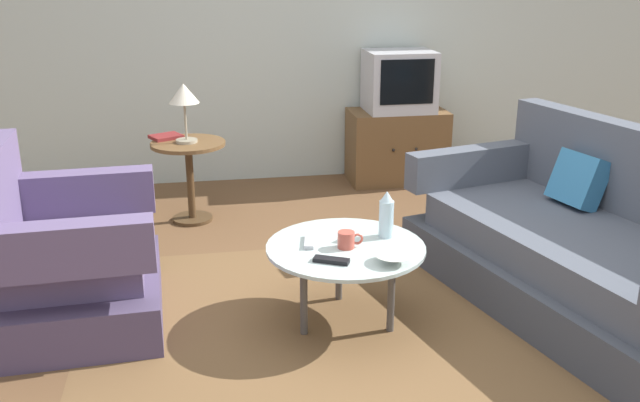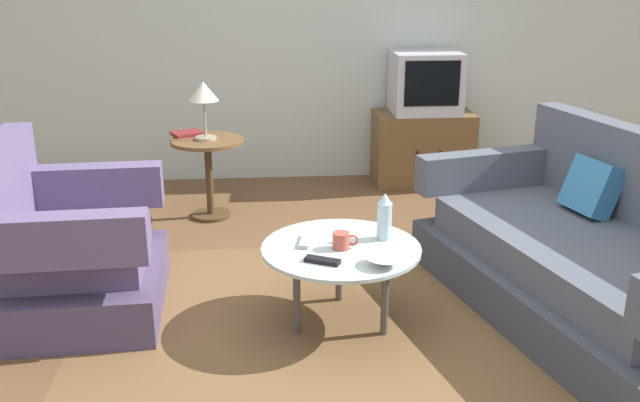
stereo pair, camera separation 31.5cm
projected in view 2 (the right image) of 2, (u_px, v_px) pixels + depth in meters
The scene contains 16 objects.
ground_plane at pixel (338, 324), 3.47m from camera, with size 16.00×16.00×0.00m, color brown.
back_wall at pixel (305, 8), 5.46m from camera, with size 9.00×0.12×2.70m, color #B2BCB2.
area_rug at pixel (340, 321), 3.50m from camera, with size 2.56×1.95×0.00m, color brown.
armchair at pixel (67, 254), 3.52m from camera, with size 0.85×0.97×0.89m.
couch at pixel (592, 260), 3.49m from camera, with size 1.36×2.03×0.89m.
coffee_table at pixel (341, 253), 3.38m from camera, with size 0.77×0.77×0.40m.
side_table at pixel (208, 161), 4.80m from camera, with size 0.50×0.50×0.56m.
tv_stand at pixel (422, 148), 5.58m from camera, with size 0.76×0.45×0.58m.
television at pixel (426, 82), 5.41m from camera, with size 0.52×0.44×0.47m.
table_lamp at pixel (204, 95), 4.65m from camera, with size 0.20×0.20×0.39m.
vase at pixel (384, 217), 3.42m from camera, with size 0.07×0.07×0.24m.
mug at pixel (342, 241), 3.33m from camera, with size 0.12×0.08×0.08m.
bowl at pixel (385, 261), 3.15m from camera, with size 0.17×0.17×0.04m.
tv_remote_dark at pixel (322, 261), 3.19m from camera, with size 0.17×0.12×0.02m.
tv_remote_silver at pixel (305, 241), 3.41m from camera, with size 0.08×0.18×0.02m.
book at pixel (187, 133), 4.86m from camera, with size 0.25×0.23×0.02m.
Camera 2 is at (-0.34, -3.07, 1.70)m, focal length 39.53 mm.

